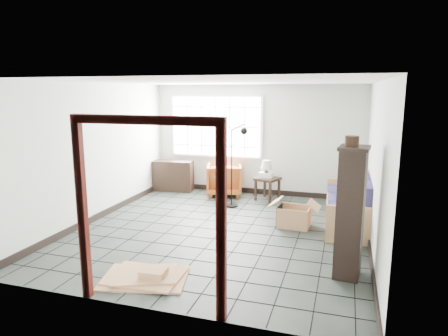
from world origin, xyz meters
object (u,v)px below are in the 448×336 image
(futon_sofa, at_px, (352,207))
(armchair, at_px, (224,178))
(tall_shelf, at_px, (351,212))
(side_table, at_px, (268,182))

(futon_sofa, bearing_deg, armchair, 151.91)
(futon_sofa, height_order, tall_shelf, tall_shelf)
(side_table, bearing_deg, futon_sofa, -33.78)
(futon_sofa, xyz_separation_m, armchair, (-2.91, 1.40, 0.07))
(side_table, distance_m, tall_shelf, 3.87)
(armchair, xyz_separation_m, tall_shelf, (2.84, -3.59, 0.48))
(futon_sofa, xyz_separation_m, tall_shelf, (-0.07, -2.19, 0.56))
(futon_sofa, bearing_deg, tall_shelf, -94.10)
(side_table, relative_size, tall_shelf, 0.35)
(futon_sofa, relative_size, side_table, 3.46)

